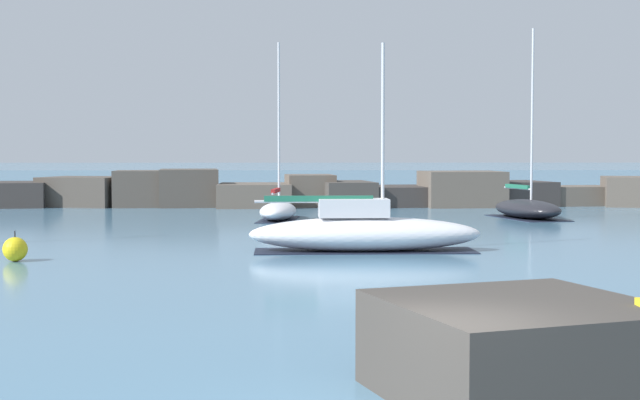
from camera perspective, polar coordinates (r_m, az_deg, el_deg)
The scene contains 7 objects.
open_sea_beyond at distance 117.87m, azimuth -0.91°, elevation 1.36°, with size 400.00×116.00×0.01m.
breakwater_jetty at distance 57.90m, azimuth 0.95°, elevation 0.56°, with size 66.51×6.76×2.52m.
foreground_rocks at distance 12.18m, azimuth 9.86°, elevation -10.76°, with size 10.81×8.27×1.40m.
sailboat_moored_0 at distance 31.24m, azimuth 2.83°, elevation -2.05°, with size 8.17×2.20×7.27m.
sailboat_moored_1 at distance 45.87m, azimuth -2.70°, elevation -0.64°, with size 2.31×5.40×9.13m.
sailboat_moored_3 at distance 48.20m, azimuth 13.12°, elevation -0.51°, with size 3.63×6.11×9.89m.
mooring_buoy_orange_near at distance 29.96m, azimuth -18.93°, elevation -3.00°, with size 0.78×0.78×0.98m.
Camera 1 is at (-1.65, -10.51, 3.46)m, focal length 50.00 mm.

